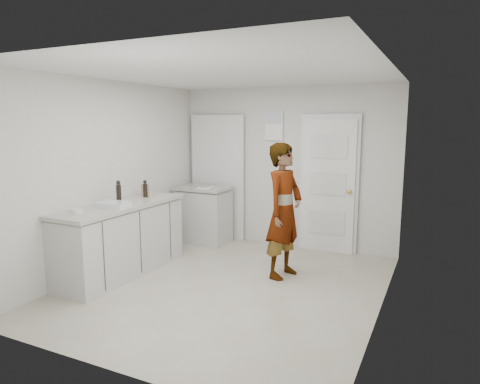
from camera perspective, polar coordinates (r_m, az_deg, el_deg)
The scene contains 12 objects.
ground at distance 5.30m, azimuth -1.55°, elevation -12.38°, with size 4.00×4.00×0.00m, color #ADA591.
room_shell at distance 6.84m, azimuth 4.59°, elevation 1.42°, with size 4.00×4.00×4.00m.
main_counter at distance 5.79m, azimuth -15.47°, elevation -6.37°, with size 0.64×1.96×0.93m.
side_counter at distance 7.05m, azimuth -4.86°, elevation -3.28°, with size 0.84×0.61×0.93m.
person at distance 5.42m, azimuth 5.88°, elevation -2.50°, with size 0.62×0.41×1.71m, color silver.
cake_mix_box at distance 6.24m, azimuth -12.54°, elevation 0.29°, with size 0.10×0.04×0.16m, color olive.
spice_jar at distance 6.04m, azimuth -11.84°, elevation -0.34°, with size 0.06×0.06×0.09m, color tan.
oil_cruet_a at distance 6.09m, azimuth -12.53°, elevation 0.40°, with size 0.06×0.06×0.24m.
oil_cruet_b at distance 5.74m, azimuth -15.87°, elevation -0.00°, with size 0.06×0.06×0.29m.
baking_dish at distance 5.48m, azimuth -16.51°, elevation -1.63°, with size 0.39×0.29×0.06m.
egg_bowl at distance 5.23m, azimuth -20.93°, elevation -2.40°, with size 0.13×0.13×0.05m.
papers at distance 6.85m, azimuth -4.68°, elevation 0.62°, with size 0.22×0.29×0.01m, color white.
Camera 1 is at (2.25, -4.38, 1.95)m, focal length 32.00 mm.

